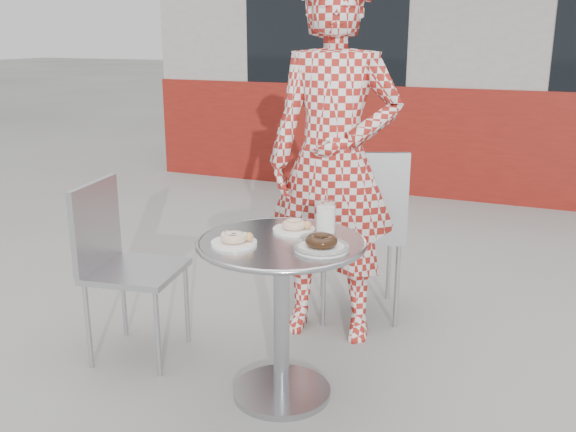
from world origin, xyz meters
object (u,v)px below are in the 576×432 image
at_px(chair_far, 358,264).
at_px(plate_far, 295,227).
at_px(plate_checker, 321,245).
at_px(plate_near, 235,240).
at_px(bistro_table, 281,280).
at_px(seated_person, 334,163).
at_px(milk_cup, 326,218).
at_px(chair_left, 136,304).

bearing_deg(chair_far, plate_far, 66.04).
bearing_deg(plate_checker, plate_near, -166.39).
xyz_separation_m(bistro_table, plate_checker, (0.18, -0.04, 0.18)).
distance_m(seated_person, plate_far, 0.55).
relative_size(plate_far, milk_cup, 1.32).
bearing_deg(plate_checker, chair_left, 174.45).
relative_size(chair_left, plate_far, 4.76).
distance_m(plate_far, plate_near, 0.29).
bearing_deg(plate_near, chair_left, 164.62).
relative_size(bistro_table, milk_cup, 5.22).
bearing_deg(milk_cup, chair_left, -172.50).
bearing_deg(plate_far, plate_checker, -43.54).
distance_m(plate_near, plate_checker, 0.33).
relative_size(seated_person, plate_near, 9.81).
distance_m(seated_person, plate_checker, 0.74).
bearing_deg(chair_far, chair_left, 25.89).
distance_m(bistro_table, chair_far, 0.95).
distance_m(plate_far, milk_cup, 0.13).
height_order(chair_far, plate_far, chair_far).
relative_size(chair_far, plate_checker, 4.35).
xyz_separation_m(plate_far, milk_cup, (0.12, 0.03, 0.04)).
bearing_deg(milk_cup, bistro_table, -125.14).
relative_size(bistro_table, plate_near, 3.84).
bearing_deg(milk_cup, seated_person, 106.36).
distance_m(plate_near, milk_cup, 0.39).
relative_size(bistro_table, plate_checker, 3.24).
distance_m(seated_person, plate_near, 0.80).
distance_m(bistro_table, milk_cup, 0.31).
relative_size(chair_left, plate_checker, 3.91).
bearing_deg(seated_person, chair_far, 69.58).
bearing_deg(bistro_table, plate_far, 90.52).
bearing_deg(chair_left, plate_far, -94.12).
relative_size(plate_near, milk_cup, 1.36).
height_order(chair_far, milk_cup, chair_far).
bearing_deg(plate_checker, plate_far, 136.46).
bearing_deg(milk_cup, chair_far, 96.44).
bearing_deg(plate_far, seated_person, 92.19).
bearing_deg(chair_left, plate_near, -115.62).
xyz_separation_m(chair_far, plate_checker, (0.14, -0.95, 0.42)).
xyz_separation_m(seated_person, milk_cup, (0.14, -0.48, -0.13)).
distance_m(chair_left, milk_cup, 1.02).
height_order(seated_person, milk_cup, seated_person).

